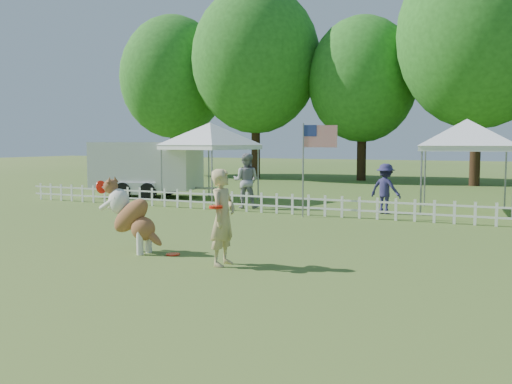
# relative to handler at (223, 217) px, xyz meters

# --- Properties ---
(ground) EXTENTS (120.00, 120.00, 0.00)m
(ground) POSITION_rel_handler_xyz_m (-0.80, -0.09, -0.83)
(ground) COLOR #2C531A
(ground) RESTS_ON ground
(picket_fence) EXTENTS (22.00, 0.08, 0.60)m
(picket_fence) POSITION_rel_handler_xyz_m (-0.80, 6.91, -0.53)
(picket_fence) COLOR white
(picket_fence) RESTS_ON ground
(handler) EXTENTS (0.41, 0.61, 1.65)m
(handler) POSITION_rel_handler_xyz_m (0.00, 0.00, 0.00)
(handler) COLOR tan
(handler) RESTS_ON ground
(dog) EXTENTS (1.38, 0.53, 1.41)m
(dog) POSITION_rel_handler_xyz_m (-2.13, 0.25, -0.12)
(dog) COLOR brown
(dog) RESTS_ON ground
(frisbee_on_turf) EXTENTS (0.32, 0.32, 0.02)m
(frisbee_on_turf) POSITION_rel_handler_xyz_m (-1.28, 0.36, -0.81)
(frisbee_on_turf) COLOR red
(frisbee_on_turf) RESTS_ON ground
(canopy_tent_left) EXTENTS (3.17, 3.17, 2.74)m
(canopy_tent_left) POSITION_rel_handler_xyz_m (-5.66, 9.18, 0.54)
(canopy_tent_left) COLOR white
(canopy_tent_left) RESTS_ON ground
(canopy_tent_right) EXTENTS (2.96, 2.96, 2.74)m
(canopy_tent_right) POSITION_rel_handler_xyz_m (2.90, 9.78, 0.54)
(canopy_tent_right) COLOR white
(canopy_tent_right) RESTS_ON ground
(cargo_trailer) EXTENTS (5.25, 3.16, 2.16)m
(cargo_trailer) POSITION_rel_handler_xyz_m (-8.56, 9.33, 0.25)
(cargo_trailer) COLOR white
(cargo_trailer) RESTS_ON ground
(flag_pole) EXTENTS (1.02, 0.27, 2.63)m
(flag_pole) POSITION_rel_handler_xyz_m (-1.08, 6.54, 0.49)
(flag_pole) COLOR gray
(flag_pole) RESTS_ON ground
(spectator_a) EXTENTS (0.96, 0.81, 1.75)m
(spectator_a) POSITION_rel_handler_xyz_m (-3.48, 7.73, 0.05)
(spectator_a) COLOR gray
(spectator_a) RESTS_ON ground
(spectator_b) EXTENTS (1.07, 0.80, 1.48)m
(spectator_b) POSITION_rel_handler_xyz_m (0.84, 8.29, -0.09)
(spectator_b) COLOR #282651
(spectator_b) RESTS_ON ground
(tree_far_left) EXTENTS (6.60, 6.60, 11.00)m
(tree_far_left) POSITION_rel_handler_xyz_m (-15.80, 21.91, 4.67)
(tree_far_left) COLOR #245F1B
(tree_far_left) RESTS_ON ground
(tree_left) EXTENTS (7.40, 7.40, 12.00)m
(tree_left) POSITION_rel_handler_xyz_m (-9.80, 21.41, 5.17)
(tree_left) COLOR #245F1B
(tree_left) RESTS_ON ground
(tree_center_left) EXTENTS (6.00, 6.00, 9.80)m
(tree_center_left) POSITION_rel_handler_xyz_m (-3.80, 22.41, 4.07)
(tree_center_left) COLOR #245F1B
(tree_center_left) RESTS_ON ground
(tree_center_right) EXTENTS (7.60, 7.60, 12.60)m
(tree_center_right) POSITION_rel_handler_xyz_m (2.20, 20.91, 5.47)
(tree_center_right) COLOR #245F1B
(tree_center_right) RESTS_ON ground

